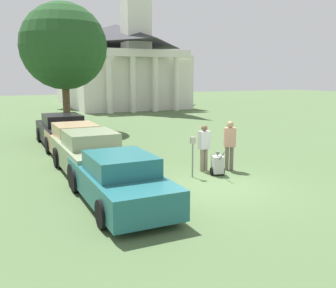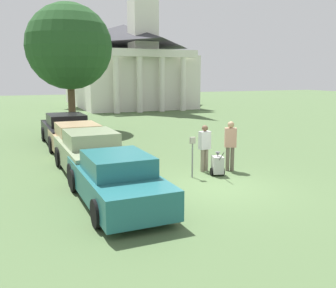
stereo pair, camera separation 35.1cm
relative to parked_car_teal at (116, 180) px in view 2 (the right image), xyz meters
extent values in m
plane|color=#4C663D|center=(3.19, 0.18, -0.66)|extent=(120.00, 120.00, 0.00)
cube|color=#23666B|center=(0.00, 0.04, -0.11)|extent=(1.90, 4.82, 0.73)
cube|color=#23666B|center=(0.00, -0.15, 0.50)|extent=(1.63, 2.04, 0.50)
cylinder|color=black|center=(-0.91, 1.50, -0.32)|extent=(0.19, 0.69, 0.68)
cylinder|color=black|center=(0.86, 1.54, -0.32)|extent=(0.19, 0.69, 0.68)
cylinder|color=black|center=(-0.86, -1.46, -0.32)|extent=(0.19, 0.69, 0.68)
cylinder|color=black|center=(0.91, -1.43, -0.32)|extent=(0.19, 0.69, 0.68)
cube|color=gray|center=(0.00, 3.52, -0.04)|extent=(1.96, 4.79, 0.83)
cube|color=gray|center=(0.00, 3.33, 0.63)|extent=(1.68, 2.03, 0.51)
cylinder|color=black|center=(-0.95, 4.98, -0.28)|extent=(0.19, 0.76, 0.76)
cylinder|color=black|center=(0.89, 5.01, -0.28)|extent=(0.19, 0.76, 0.76)
cylinder|color=black|center=(-0.89, 2.03, -0.28)|extent=(0.19, 0.76, 0.76)
cylinder|color=black|center=(0.94, 2.06, -0.28)|extent=(0.19, 0.76, 0.76)
cube|color=tan|center=(0.00, 6.23, -0.08)|extent=(1.93, 4.97, 0.76)
cube|color=tan|center=(0.00, 6.03, 0.56)|extent=(1.65, 2.10, 0.52)
cylinder|color=black|center=(-0.93, 7.74, -0.29)|extent=(0.19, 0.74, 0.74)
cylinder|color=black|center=(0.87, 7.78, -0.29)|extent=(0.19, 0.74, 0.74)
cylinder|color=black|center=(-0.87, 4.68, -0.29)|extent=(0.19, 0.74, 0.74)
cylinder|color=black|center=(0.93, 4.71, -0.29)|extent=(0.19, 0.74, 0.74)
cube|color=black|center=(0.00, 9.55, -0.05)|extent=(2.01, 5.15, 0.82)
cube|color=black|center=(0.00, 9.35, 0.63)|extent=(1.73, 2.18, 0.54)
cylinder|color=black|center=(-0.97, 11.12, -0.29)|extent=(0.19, 0.74, 0.74)
cylinder|color=black|center=(0.91, 11.16, -0.29)|extent=(0.19, 0.74, 0.74)
cylinder|color=black|center=(-0.91, 7.95, -0.29)|extent=(0.19, 0.74, 0.74)
cylinder|color=black|center=(0.97, 7.99, -0.29)|extent=(0.19, 0.74, 0.74)
cylinder|color=slate|center=(3.10, 1.55, -0.07)|extent=(0.05, 0.05, 1.19)
cube|color=gray|center=(3.10, 1.55, 0.63)|extent=(0.18, 0.09, 0.22)
cylinder|color=gray|center=(3.97, 2.15, -0.25)|extent=(0.14, 0.14, 0.83)
cylinder|color=gray|center=(3.80, 2.13, -0.25)|extent=(0.14, 0.14, 0.83)
cube|color=silver|center=(3.88, 2.14, 0.49)|extent=(0.45, 0.28, 0.65)
sphere|color=brown|center=(3.88, 2.14, 0.93)|extent=(0.22, 0.22, 0.22)
cylinder|color=#665B4C|center=(4.86, 1.80, -0.22)|extent=(0.14, 0.14, 0.89)
cylinder|color=#665B4C|center=(4.71, 1.88, -0.22)|extent=(0.14, 0.14, 0.89)
cube|color=tan|center=(4.78, 1.84, 0.58)|extent=(0.47, 0.38, 0.70)
sphere|color=tan|center=(4.78, 1.84, 1.05)|extent=(0.24, 0.24, 0.24)
cube|color=#B2B2AD|center=(4.03, 1.43, -0.28)|extent=(0.46, 0.52, 0.60)
cone|color=#59595B|center=(4.03, 1.43, 0.10)|extent=(0.18, 0.18, 0.16)
cylinder|color=#4C4C4C|center=(3.90, 0.98, 0.12)|extent=(0.18, 0.58, 0.43)
cylinder|color=black|center=(3.82, 1.49, -0.52)|extent=(0.12, 0.28, 0.28)
cylinder|color=black|center=(4.23, 1.38, -0.52)|extent=(0.12, 0.28, 0.28)
cube|color=silver|center=(9.90, 32.64, 2.04)|extent=(11.19, 16.23, 5.41)
pyramid|color=#333338|center=(9.90, 32.64, 7.18)|extent=(11.41, 16.55, 2.43)
cylinder|color=silver|center=(6.55, 23.93, 1.91)|extent=(0.56, 0.56, 5.14)
cylinder|color=silver|center=(8.79, 23.93, 1.91)|extent=(0.56, 0.56, 5.14)
cylinder|color=silver|center=(11.02, 23.93, 1.91)|extent=(0.56, 0.56, 5.14)
cylinder|color=silver|center=(13.26, 23.93, 1.91)|extent=(0.56, 0.56, 5.14)
cube|color=silver|center=(9.90, 23.93, 4.83)|extent=(9.51, 0.70, 0.70)
cube|color=silver|center=(9.90, 26.03, 9.56)|extent=(2.40, 2.40, 9.64)
cylinder|color=brown|center=(1.05, 14.31, 0.82)|extent=(0.44, 0.44, 2.97)
sphere|color=#234C23|center=(1.05, 14.31, 4.52)|extent=(5.19, 5.19, 5.19)
camera|label=1|loc=(-2.85, -9.47, 2.81)|focal=40.00mm
camera|label=2|loc=(-2.53, -9.61, 2.81)|focal=40.00mm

